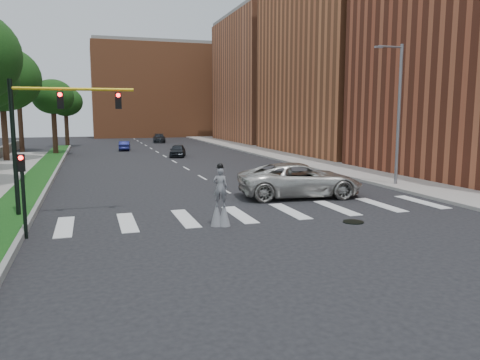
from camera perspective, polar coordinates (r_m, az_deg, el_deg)
ground_plane at (r=21.54m, az=3.98°, el=-4.56°), size 160.00×160.00×0.00m
grass_median at (r=39.93m, az=-22.97°, el=0.89°), size 2.00×60.00×0.25m
median_curb at (r=39.85m, az=-21.47°, el=0.98°), size 0.20×60.00×0.28m
sidewalk_right at (r=49.15m, az=6.70°, el=2.70°), size 5.00×90.00×0.18m
manhole at (r=21.12m, az=13.64°, el=-4.98°), size 0.90×0.90×0.04m
building_mid at (r=58.25m, az=13.62°, el=15.12°), size 16.00×22.00×24.00m
building_far at (r=79.50m, az=4.34°, el=11.96°), size 16.00×22.00×20.00m
building_backdrop at (r=98.56m, az=-9.92°, el=10.55°), size 26.00×14.00×18.00m
streetlight at (r=31.64m, az=18.67°, el=8.03°), size 2.05×0.20×9.00m
traffic_signal at (r=22.58m, az=-22.89°, el=6.03°), size 5.30×0.23×6.20m
secondary_signal at (r=19.36m, az=-24.93°, el=-0.90°), size 0.25×0.21×3.23m
stilt_performer at (r=19.71m, az=-2.41°, el=-2.72°), size 0.82×0.64×2.68m
suv_crossing at (r=26.77m, az=7.33°, el=0.01°), size 7.34×4.07×1.94m
car_near at (r=51.45m, az=-7.61°, el=3.58°), size 2.54×4.25×1.35m
car_mid at (r=61.29m, az=-13.89°, el=4.07°), size 1.70×3.76×1.20m
car_far at (r=76.70m, az=-9.83°, el=5.04°), size 2.47×4.93×1.37m
tree_4 at (r=50.89m, az=-27.12°, el=10.92°), size 7.32×7.32×11.09m
tree_5 at (r=63.35m, az=-25.46°, el=10.63°), size 5.61×5.61×10.76m
tree_6 at (r=56.47m, az=-21.86°, el=9.33°), size 4.50×4.50×8.43m
tree_7 at (r=70.15m, az=-20.52°, el=8.87°), size 4.67×4.67×8.25m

